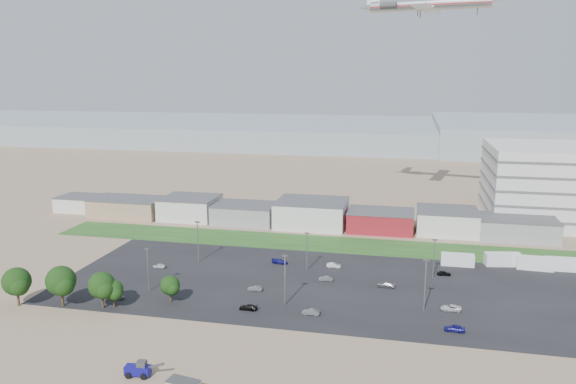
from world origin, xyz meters
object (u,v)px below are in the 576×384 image
(telehandler, at_px, (138,368))
(tree_far_left, at_px, (17,284))
(parked_car_8, at_px, (444,273))
(parked_car_7, at_px, (326,278))
(parked_car_10, at_px, (116,296))
(parked_car_6, at_px, (280,261))
(airliner, at_px, (429,5))
(parked_car_0, at_px, (451,308))
(parked_car_12, at_px, (386,285))
(parked_car_4, at_px, (255,288))
(parked_car_2, at_px, (455,328))
(parked_car_13, at_px, (311,312))
(parked_car_11, at_px, (334,265))
(box_trailer_a, at_px, (457,260))
(parked_car_5, at_px, (159,266))
(parked_car_3, at_px, (248,307))

(telehandler, distance_m, tree_far_left, 43.18)
(tree_far_left, xyz_separation_m, parked_car_8, (88.11, 38.10, -4.14))
(parked_car_7, distance_m, parked_car_10, 47.39)
(parked_car_6, bearing_deg, parked_car_8, -83.69)
(airliner, relative_size, parked_car_0, 11.40)
(airliner, relative_size, parked_car_6, 11.42)
(telehandler, distance_m, parked_car_12, 60.50)
(parked_car_8, xyz_separation_m, parked_car_10, (-69.98, -30.37, -0.02))
(parked_car_8, height_order, parked_car_12, parked_car_12)
(telehandler, xyz_separation_m, parked_car_4, (8.43, 39.38, -0.81))
(tree_far_left, bearing_deg, parked_car_8, 23.39)
(parked_car_2, height_order, parked_car_4, parked_car_2)
(parked_car_0, relative_size, parked_car_13, 1.16)
(parked_car_0, height_order, parked_car_12, parked_car_12)
(parked_car_4, distance_m, parked_car_6, 19.35)
(parked_car_0, relative_size, parked_car_10, 1.11)
(telehandler, relative_size, parked_car_0, 1.57)
(parked_car_8, distance_m, parked_car_11, 26.83)
(parked_car_4, relative_size, parked_car_7, 0.98)
(telehandler, xyz_separation_m, airliner, (45.08, 121.00, 68.64))
(parked_car_11, distance_m, parked_car_13, 29.36)
(parked_car_2, distance_m, parked_car_11, 41.28)
(airliner, bearing_deg, parked_car_12, -85.40)
(box_trailer_a, height_order, parked_car_0, box_trailer_a)
(parked_car_2, xyz_separation_m, parked_car_12, (-13.78, 20.14, -0.04))
(parked_car_2, xyz_separation_m, parked_car_6, (-41.19, 30.96, -0.06))
(parked_car_6, height_order, parked_car_12, parked_car_12)
(telehandler, relative_size, parked_car_4, 1.98)
(parked_car_2, relative_size, parked_car_7, 1.15)
(parked_car_0, height_order, parked_car_5, parked_car_0)
(parked_car_10, bearing_deg, parked_car_4, -68.64)
(telehandler, bearing_deg, parked_car_2, 23.36)
(parked_car_3, bearing_deg, parked_car_12, 126.99)
(parked_car_5, bearing_deg, parked_car_8, 93.72)
(parked_car_4, relative_size, parked_car_8, 0.99)
(telehandler, height_order, parked_car_8, telehandler)
(parked_car_7, relative_size, parked_car_12, 0.80)
(parked_car_6, bearing_deg, parked_car_13, -149.31)
(parked_car_5, xyz_separation_m, parked_car_11, (42.76, 9.85, 0.03))
(parked_car_3, distance_m, parked_car_5, 35.32)
(parked_car_3, bearing_deg, parked_car_10, -86.91)
(airliner, xyz_separation_m, parked_car_3, (-35.18, -92.07, -69.44))
(parked_car_3, relative_size, parked_car_8, 1.16)
(parked_car_5, bearing_deg, parked_car_3, 51.28)
(parked_car_12, bearing_deg, parked_car_11, -121.54)
(parked_car_2, distance_m, parked_car_7, 34.97)
(parked_car_7, height_order, parked_car_12, parked_car_12)
(box_trailer_a, distance_m, airliner, 87.65)
(box_trailer_a, height_order, parked_car_3, box_trailer_a)
(parked_car_11, bearing_deg, telehandler, 157.46)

